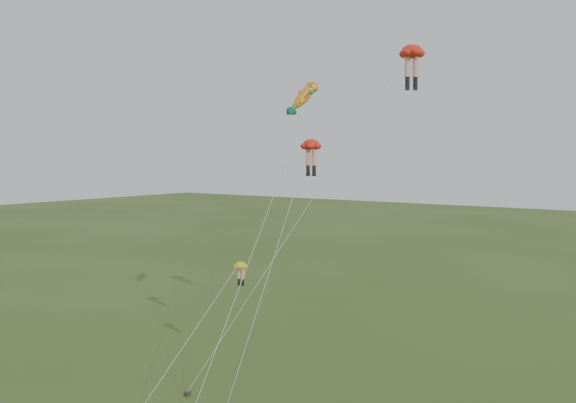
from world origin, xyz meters
The scene contains 5 objects.
ground centered at (0.00, 0.00, 0.00)m, with size 300.00×300.00×0.00m, color #314E1B.
legs_kite_red_high centered at (7.13, 10.53, 20.48)m, with size 10.53×12.20×21.35m.
legs_kite_red_mid centered at (3.03, 5.38, 14.59)m, with size 2.25×7.44×15.38m.
legs_kite_yellow centered at (-2.31, 4.76, 6.65)m, with size 1.15×10.12×7.35m.
fish_kite centered at (-0.67, 10.26, 18.44)m, with size 2.76×14.86×19.82m.
Camera 1 is at (24.68, -27.16, 14.41)m, focal length 40.00 mm.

